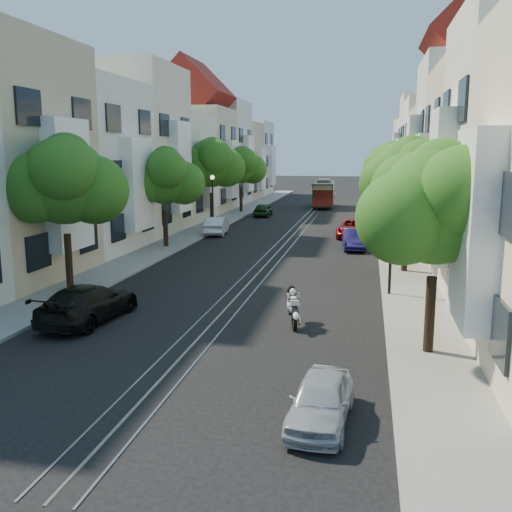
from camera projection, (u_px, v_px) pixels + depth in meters
The scene contains 27 objects.
ground at pixel (303, 224), 48.38m from camera, with size 200.00×200.00×0.00m, color black.
sidewalk_east at pixel (391, 225), 47.00m from camera, with size 2.50×80.00×0.12m, color gray.
sidewalk_west at pixel (221, 221), 49.74m from camera, with size 2.50×80.00×0.12m, color gray.
rail_left at pixel (297, 224), 48.48m from camera, with size 0.06×80.00×0.02m, color gray.
rail_slot at pixel (303, 224), 48.38m from camera, with size 0.06×80.00×0.02m, color gray.
rail_right at pixel (310, 224), 48.27m from camera, with size 0.06×80.00×0.02m, color gray.
lane_line at pixel (303, 224), 48.38m from camera, with size 0.08×80.00×0.01m, color tan.
townhouses_east at pixel (453, 163), 45.13m from camera, with size 7.75×72.00×12.00m.
townhouses_west at pixel (168, 163), 49.62m from camera, with size 7.75×72.00×11.76m.
tree_e_a at pixel (438, 209), 16.26m from camera, with size 4.72×3.87×6.27m.
tree_e_b at pixel (410, 178), 27.79m from camera, with size 4.93×4.08×6.68m.
tree_e_c at pixel (398, 173), 38.44m from camera, with size 4.84×3.99×6.52m.
tree_e_d at pixel (392, 165), 49.01m from camera, with size 5.01×4.16×6.85m.
tree_w_a at pixel (65, 183), 23.75m from camera, with size 4.93×4.08×6.68m.
tree_w_b at pixel (165, 178), 35.40m from camera, with size 4.72×3.87×6.27m.
tree_w_c at pixel (212, 164), 45.90m from camera, with size 5.13×4.28×7.09m.
tree_w_d at pixel (241, 166), 56.60m from camera, with size 4.84×3.99×6.52m.
lamp_east at pixel (392, 229), 23.51m from camera, with size 0.32×0.32×4.16m.
lamp_west at pixel (213, 194), 43.26m from camera, with size 0.32×0.32×4.16m.
sportbike_rider at pixel (293, 305), 19.75m from camera, with size 0.63×1.78×1.37m.
cable_car at pixel (323, 192), 62.47m from camera, with size 2.61×7.40×2.81m.
parked_car_e_near at pixel (321, 400), 12.69m from camera, with size 1.28×3.18×1.08m, color #A1A5AC.
parked_car_e_mid at pixel (354, 239), 35.64m from camera, with size 1.33×3.82×1.26m, color #100C3F.
parked_car_e_far at pixel (354, 229), 40.48m from camera, with size 2.14×4.65×1.29m, color #980E0D.
parked_car_w_near at pixel (88, 303), 20.35m from camera, with size 1.90×4.68×1.36m, color black.
parked_car_w_mid at pixel (216, 226), 41.97m from camera, with size 1.40×4.00×1.32m, color silver.
parked_car_w_far at pixel (263, 210), 53.93m from camera, with size 1.46×3.63×1.24m, color #173816.
Camera 1 is at (5.26, -19.97, 5.98)m, focal length 40.00 mm.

